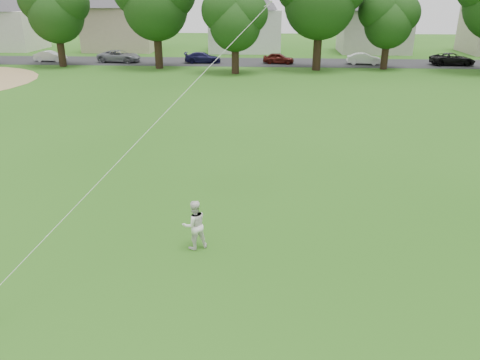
{
  "coord_description": "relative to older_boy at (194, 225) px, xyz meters",
  "views": [
    {
      "loc": [
        3.22,
        -9.97,
        7.15
      ],
      "look_at": [
        2.45,
        2.0,
        2.3
      ],
      "focal_mm": 35.0,
      "sensor_mm": 36.0,
      "label": 1
    }
  ],
  "objects": [
    {
      "name": "ground",
      "position": [
        -1.1,
        -2.19,
        -0.76
      ],
      "size": [
        160.0,
        160.0,
        0.0
      ],
      "primitive_type": "plane",
      "color": "#245714",
      "rests_on": "ground"
    },
    {
      "name": "street",
      "position": [
        -1.1,
        39.81,
        -0.76
      ],
      "size": [
        90.0,
        7.0,
        0.01
      ],
      "primitive_type": "cube",
      "color": "#2D2D30",
      "rests_on": "ground"
    },
    {
      "name": "older_boy",
      "position": [
        0.0,
        0.0,
        0.0
      ],
      "size": [
        0.93,
        0.86,
        1.53
      ],
      "primitive_type": "imported",
      "rotation": [
        0.0,
        0.0,
        3.63
      ],
      "color": "white",
      "rests_on": "ground"
    },
    {
      "name": "kite",
      "position": [
        -0.98,
        0.33,
        3.04
      ],
      "size": [
        3.58,
        4.66,
        12.22
      ],
      "color": "white",
      "rests_on": "ground"
    },
    {
      "name": "tree_row",
      "position": [
        1.86,
        34.49,
        5.51
      ],
      "size": [
        82.14,
        8.31,
        11.03
      ],
      "color": "black",
      "rests_on": "ground"
    },
    {
      "name": "parked_cars",
      "position": [
        -4.24,
        38.81,
        -0.15
      ],
      "size": [
        57.36,
        2.42,
        1.27
      ],
      "color": "black",
      "rests_on": "ground"
    },
    {
      "name": "house_row",
      "position": [
        -0.72,
        49.81,
        4.09
      ],
      "size": [
        77.41,
        13.54,
        10.05
      ],
      "color": "white",
      "rests_on": "ground"
    }
  ]
}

